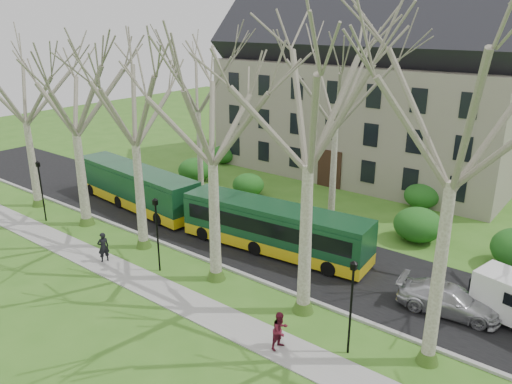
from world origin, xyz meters
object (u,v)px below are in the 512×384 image
pedestrian_a (103,247)px  sedan (449,299)px  bus_follow (274,227)px  pedestrian_b (280,330)px  bus_lead (136,186)px

pedestrian_a → sedan: bearing=130.0°
bus_follow → pedestrian_b: 9.68m
sedan → pedestrian_a: size_ratio=2.64×
bus_follow → pedestrian_b: (5.92, -7.63, -0.65)m
bus_follow → bus_lead: bearing=175.4°
bus_follow → pedestrian_a: size_ratio=6.62×
bus_lead → bus_follow: bus_lead is taller
pedestrian_b → pedestrian_a: bearing=96.7°
sedan → pedestrian_a: bearing=104.1°
bus_lead → sedan: bearing=5.0°
bus_lead → sedan: 23.54m
bus_follow → pedestrian_b: bearing=-57.5°
bus_lead → pedestrian_b: (18.71, -7.47, -0.68)m
bus_follow → pedestrian_b: bus_follow is taller
pedestrian_a → bus_lead: bearing=-122.6°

